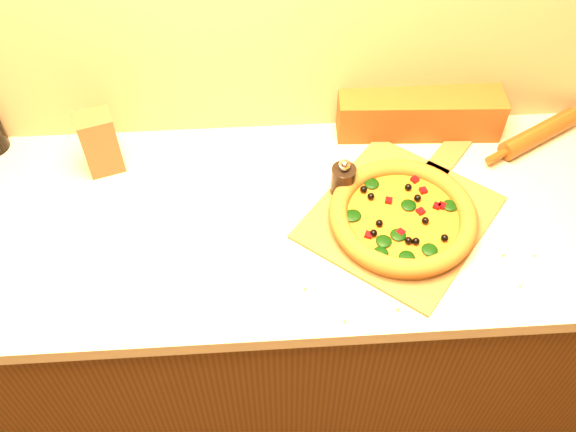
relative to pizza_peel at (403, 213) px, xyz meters
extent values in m
cube|color=#4E2810|center=(-0.38, 0.01, -0.47)|extent=(2.80, 0.65, 0.86)
cube|color=beige|center=(-0.38, 0.01, -0.02)|extent=(2.84, 0.68, 0.04)
cube|color=brown|center=(-0.01, -0.01, 0.00)|extent=(0.56, 0.56, 0.01)
cube|color=brown|center=(0.16, 0.20, 0.00)|extent=(0.15, 0.17, 0.01)
cylinder|color=#AD692B|center=(-0.01, -0.03, 0.01)|extent=(0.34, 0.34, 0.02)
cylinder|color=#FBA029|center=(-0.01, -0.03, 0.03)|extent=(0.28, 0.28, 0.01)
torus|color=brown|center=(-0.01, -0.03, 0.03)|extent=(0.35, 0.35, 0.04)
ellipsoid|color=black|center=(0.04, 0.00, 0.03)|extent=(0.04, 0.04, 0.01)
sphere|color=black|center=(-0.05, -0.05, 0.04)|extent=(0.02, 0.02, 0.02)
cube|color=#97050B|center=(0.01, -0.09, 0.03)|extent=(0.02, 0.02, 0.01)
cylinder|color=black|center=(-0.14, 0.08, 0.04)|extent=(0.06, 0.06, 0.09)
sphere|color=silver|center=(-0.14, 0.08, 0.10)|extent=(0.03, 0.03, 0.03)
cylinder|color=#5E3010|center=(0.41, 0.23, 0.02)|extent=(0.25, 0.17, 0.05)
cylinder|color=#5E3010|center=(0.27, 0.15, 0.02)|extent=(0.06, 0.05, 0.02)
cube|color=brown|center=(0.09, 0.31, 0.06)|extent=(0.45, 0.16, 0.12)
cube|color=brown|center=(-0.74, 0.21, 0.08)|extent=(0.10, 0.09, 0.17)
camera|label=1|loc=(-0.35, -0.98, 1.22)|focal=40.00mm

